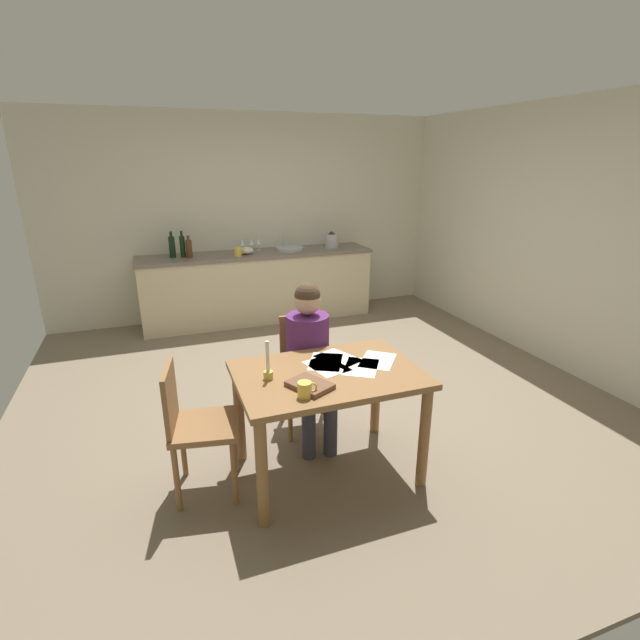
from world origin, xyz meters
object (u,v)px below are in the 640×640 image
Objects in this scene: person_seated at (310,353)px; wine_glass_near_sink at (258,242)px; mixing_bowl at (246,250)px; chair_at_table at (306,366)px; teacup_on_counter at (238,252)px; bottle_oil at (172,246)px; book_magazine at (310,385)px; bottle_wine_red at (189,248)px; dining_table at (328,389)px; candlestick at (268,369)px; wine_glass_by_kettle at (251,242)px; wine_glass_back_left at (242,243)px; coffee_mug at (305,389)px; chair_side_empty at (194,423)px; sink_unit at (290,248)px; bottle_vinegar at (183,246)px; stovetop_kettle at (332,240)px.

person_seated is 7.76× the size of wine_glass_near_sink.
mixing_bowl is at bearing 87.89° from person_seated.
chair_at_table is 6.78× the size of teacup_on_counter.
bottle_oil is 0.89m from mixing_bowl.
book_magazine is at bearing -81.05° from bottle_oil.
chair_at_table is 3.35× the size of bottle_wine_red.
candlestick is at bearing 174.95° from dining_table.
dining_table is 3.51m from wine_glass_by_kettle.
chair_at_table reaches higher than dining_table.
wine_glass_near_sink and wine_glass_back_left have the same top height.
candlestick is 1.63× the size of wine_glass_by_kettle.
person_seated is at bearing -95.91° from wine_glass_near_sink.
bottle_oil reaches higher than dining_table.
mixing_bowl is 1.25× the size of wine_glass_by_kettle.
chair_side_empty is at bearing 149.40° from coffee_mug.
sink_unit is (0.68, 2.69, 0.42)m from chair_at_table.
bottle_vinegar is at bearing -170.23° from wine_glass_back_left.
book_magazine is at bearing -98.32° from wine_glass_near_sink.
bottle_oil is at bearing 165.97° from teacup_on_counter.
candlestick is 3.49m from wine_glass_back_left.
mixing_bowl is (0.09, 2.64, 0.44)m from chair_at_table.
sink_unit is 2.75× the size of teacup_on_counter.
wine_glass_near_sink is at bearing 77.94° from candlestick.
chair_side_empty is 3.32m from bottle_oil.
bottle_vinegar reaches higher than chair_side_empty.
person_seated is at bearing -114.30° from stovetop_kettle.
wine_glass_near_sink is 0.21m from wine_glass_back_left.
person_seated is at bearing -103.69° from sink_unit.
sink_unit is 1.13× the size of bottle_vinegar.
chair_side_empty is 3.93m from stovetop_kettle.
teacup_on_counter is at bearing 89.52° from dining_table.
wine_glass_near_sink is 1.18× the size of teacup_on_counter.
wine_glass_back_left is (0.99, 3.38, 0.51)m from chair_side_empty.
sink_unit reaches higher than stovetop_kettle.
wine_glass_back_left is (-0.59, 0.15, 0.09)m from sink_unit.
mixing_bowl reaches higher than dining_table.
bottle_vinegar reaches higher than wine_glass_by_kettle.
bottle_wine_red is (-0.55, 3.30, 0.38)m from dining_table.
stovetop_kettle is 1.43× the size of wine_glass_near_sink.
book_magazine is at bearing -96.87° from wine_glass_by_kettle.
wine_glass_back_left is at bearing 87.67° from dining_table.
stovetop_kettle reaches higher than candlestick.
wine_glass_by_kettle is (-0.09, 0.00, 0.00)m from wine_glass_near_sink.
sink_unit is at bearing 179.60° from stovetop_kettle.
wine_glass_near_sink is (0.90, 0.18, -0.00)m from bottle_wine_red.
wine_glass_by_kettle is 0.38m from teacup_on_counter.
person_seated is at bearing -94.12° from wine_glass_by_kettle.
stovetop_kettle is (1.50, 3.49, 0.23)m from book_magazine.
bottle_vinegar is at bearing 179.41° from stovetop_kettle.
wine_glass_by_kettle is (0.50, 3.74, 0.21)m from coffee_mug.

